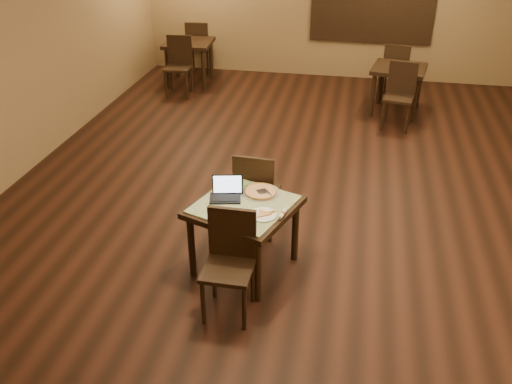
% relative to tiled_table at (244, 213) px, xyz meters
% --- Properties ---
extents(ground, '(10.00, 10.00, 0.00)m').
position_rel_tiled_table_xyz_m(ground, '(0.61, 1.61, -0.66)').
color(ground, black).
rests_on(ground, ground).
extents(wall_back, '(8.00, 0.02, 3.00)m').
position_rel_tiled_table_xyz_m(wall_back, '(0.61, 6.61, 0.84)').
color(wall_back, olive).
rests_on(wall_back, ground).
extents(wall_left, '(0.02, 10.00, 3.00)m').
position_rel_tiled_table_xyz_m(wall_left, '(-3.39, 1.61, 0.84)').
color(wall_left, olive).
rests_on(wall_left, ground).
extents(tiled_table, '(1.18, 1.18, 0.76)m').
position_rel_tiled_table_xyz_m(tiled_table, '(0.00, 0.00, 0.00)').
color(tiled_table, black).
rests_on(tiled_table, ground).
extents(chair_main_near, '(0.44, 0.44, 1.01)m').
position_rel_tiled_table_xyz_m(chair_main_near, '(0.00, -0.61, -0.09)').
color(chair_main_near, black).
rests_on(chair_main_near, ground).
extents(chair_main_far, '(0.46, 0.46, 1.02)m').
position_rel_tiled_table_xyz_m(chair_main_far, '(-0.00, 0.61, -0.08)').
color(chair_main_far, black).
rests_on(chair_main_far, ground).
extents(laptop, '(0.34, 0.30, 0.21)m').
position_rel_tiled_table_xyz_m(laptop, '(-0.20, 0.10, 0.16)').
color(laptop, black).
rests_on(laptop, tiled_table).
extents(plate, '(0.26, 0.26, 0.01)m').
position_rel_tiled_table_xyz_m(plate, '(0.22, -0.18, 0.11)').
color(plate, white).
rests_on(plate, tiled_table).
extents(pizza_slice, '(0.23, 0.23, 0.02)m').
position_rel_tiled_table_xyz_m(pizza_slice, '(0.22, -0.18, 0.12)').
color(pizza_slice, beige).
rests_on(pizza_slice, plate).
extents(pizza_pan, '(0.39, 0.39, 0.01)m').
position_rel_tiled_table_xyz_m(pizza_pan, '(0.12, 0.24, 0.11)').
color(pizza_pan, silver).
rests_on(pizza_pan, tiled_table).
extents(pizza_whole, '(0.33, 0.33, 0.02)m').
position_rel_tiled_table_xyz_m(pizza_whole, '(0.12, 0.24, 0.12)').
color(pizza_whole, beige).
rests_on(pizza_whole, pizza_pan).
extents(spatula, '(0.21, 0.26, 0.01)m').
position_rel_tiled_table_xyz_m(spatula, '(0.14, 0.22, 0.13)').
color(spatula, silver).
rests_on(spatula, pizza_whole).
extents(napkin_roll, '(0.06, 0.16, 0.04)m').
position_rel_tiled_table_xyz_m(napkin_roll, '(0.40, -0.14, 0.12)').
color(napkin_roll, white).
rests_on(napkin_roll, tiled_table).
extents(other_table_a, '(0.99, 0.99, 0.80)m').
position_rel_tiled_table_xyz_m(other_table_a, '(1.63, 4.76, 0.00)').
color(other_table_a, black).
rests_on(other_table_a, ground).
extents(other_table_a_chair_near, '(0.52, 0.52, 1.04)m').
position_rel_tiled_table_xyz_m(other_table_a_chair_near, '(1.65, 4.16, -0.08)').
color(other_table_a_chair_near, black).
rests_on(other_table_a_chair_near, ground).
extents(other_table_a_chair_far, '(0.52, 0.52, 1.04)m').
position_rel_tiled_table_xyz_m(other_table_a_chair_far, '(1.62, 5.37, -0.08)').
color(other_table_a_chair_far, black).
rests_on(other_table_a_chair_far, ground).
extents(other_table_b, '(0.93, 0.93, 0.82)m').
position_rel_tiled_table_xyz_m(other_table_b, '(-2.30, 5.61, 0.02)').
color(other_table_b, black).
rests_on(other_table_b, ground).
extents(other_table_b_chair_near, '(0.49, 0.49, 1.07)m').
position_rel_tiled_table_xyz_m(other_table_b_chair_near, '(-2.30, 4.99, -0.06)').
color(other_table_b_chair_near, black).
rests_on(other_table_b_chair_near, ground).
extents(other_table_b_chair_far, '(0.49, 0.49, 1.07)m').
position_rel_tiled_table_xyz_m(other_table_b_chair_far, '(-2.29, 6.23, -0.06)').
color(other_table_b_chair_far, black).
rests_on(other_table_b_chair_far, ground).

